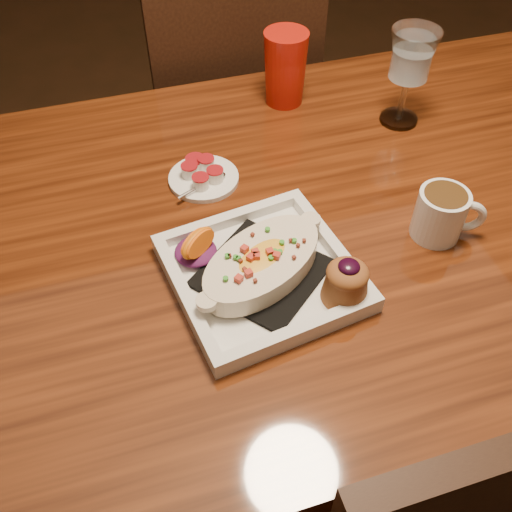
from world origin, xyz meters
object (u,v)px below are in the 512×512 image
object	(u,v)px
saucer	(203,177)
red_tumbler	(285,68)
plate	(270,269)
goblet	(411,60)
table	(318,247)
coffee_mug	(442,213)
chair_far	(229,122)

from	to	relation	value
saucer	red_tumbler	distance (m)	0.30
plate	goblet	bearing A→B (deg)	32.34
table	saucer	bearing A→B (deg)	144.14
coffee_mug	saucer	distance (m)	0.41
table	plate	size ratio (longest dim) A/B	5.14
table	saucer	world-z (taller)	saucer
coffee_mug	goblet	size ratio (longest dim) A/B	0.58
plate	saucer	distance (m)	0.26
coffee_mug	plate	bearing A→B (deg)	-153.55
chair_far	goblet	distance (m)	0.62
goblet	red_tumbler	xyz separation A→B (m)	(-0.19, 0.13, -0.06)
chair_far	coffee_mug	bearing A→B (deg)	101.73
goblet	saucer	bearing A→B (deg)	-170.87
table	plate	distance (m)	0.22
table	red_tumbler	distance (m)	0.37
red_tumbler	chair_far	bearing A→B (deg)	98.30
table	plate	xyz separation A→B (m)	(-0.14, -0.13, 0.12)
plate	chair_far	bearing A→B (deg)	71.67
plate	coffee_mug	xyz separation A→B (m)	(0.29, 0.02, 0.02)
coffee_mug	red_tumbler	xyz separation A→B (m)	(-0.11, 0.44, 0.03)
coffee_mug	red_tumbler	bearing A→B (deg)	127.18
saucer	red_tumbler	xyz separation A→B (m)	(0.22, 0.20, 0.06)
table	coffee_mug	bearing A→B (deg)	-35.32
saucer	red_tumbler	size ratio (longest dim) A/B	0.85
goblet	saucer	size ratio (longest dim) A/B	1.50
table	chair_far	bearing A→B (deg)	90.00
table	goblet	xyz separation A→B (m)	(0.24, 0.19, 0.23)
plate	red_tumbler	bearing A→B (deg)	60.27
plate	goblet	distance (m)	0.50
table	goblet	distance (m)	0.38
chair_far	saucer	size ratio (longest dim) A/B	7.48
chair_far	coffee_mug	world-z (taller)	chair_far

